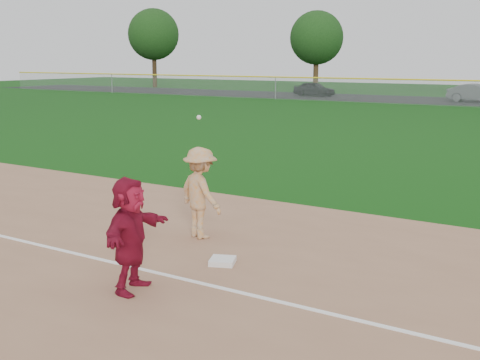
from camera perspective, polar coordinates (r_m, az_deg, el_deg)
The scene contains 9 objects.
ground at distance 11.08m, azimuth -4.12°, elevation -7.93°, with size 160.00×160.00×0.00m, color #0F430C.
foul_line at distance 10.48m, azimuth -6.71°, elevation -9.00°, with size 60.00×0.10×0.01m, color white.
first_base at distance 10.99m, azimuth -1.67°, elevation -7.69°, with size 0.44×0.44×0.10m, color white.
base_runner at distance 9.67m, azimuth -10.34°, elevation -5.10°, with size 1.72×0.55×1.86m, color maroon.
car_left at distance 59.82m, azimuth 7.06°, elevation 8.57°, with size 1.66×4.14×1.41m, color black.
car_mid at distance 55.15m, azimuth 21.49°, elevation 7.68°, with size 1.61×4.62×1.52m, color #56595E.
first_base_play at distance 12.36m, azimuth -3.77°, elevation -1.22°, with size 1.39×1.18×2.61m.
tree_0 at distance 78.60m, azimuth -8.20°, elevation 13.50°, with size 6.40×6.40×9.81m.
tree_1 at distance 67.63m, azimuth 7.28°, elevation 13.22°, with size 5.80×5.80×8.75m.
Camera 1 is at (6.15, -8.45, 3.68)m, focal length 45.00 mm.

